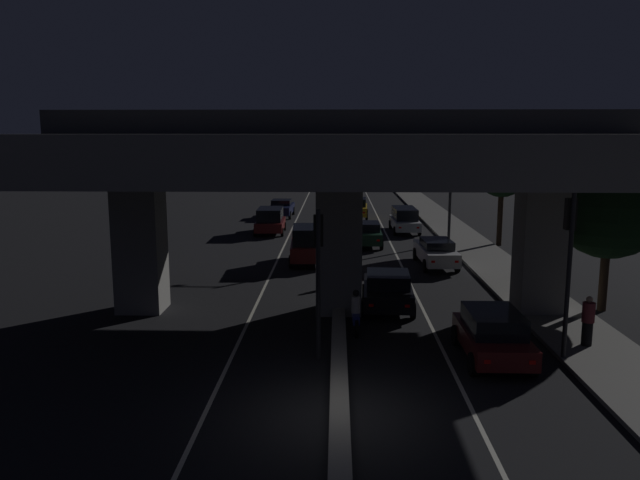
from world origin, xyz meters
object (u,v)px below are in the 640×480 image
car_dark_red_lead (493,334)px  car_black_second (388,290)px  car_dark_green_fourth (366,233)px  motorcycle_blue_filtering_near (356,314)px  traffic_light_right_of_median (569,247)px  car_dark_red_lead_oncoming (308,244)px  car_taxi_yellow_sixth (357,208)px  pedestrian_on_sidewalk (588,321)px  car_white_fifth (405,219)px  car_dark_blue_third_oncoming (281,208)px  street_lamp (445,170)px  car_dark_red_second_oncoming (270,220)px  motorcycle_red_filtering_mid (349,272)px  traffic_light_left_of_median (318,257)px  car_white_third (436,252)px

car_dark_red_lead → car_black_second: (-2.78, 5.65, -0.05)m
car_dark_green_fourth → motorcycle_blue_filtering_near: (-1.16, -17.14, -0.15)m
traffic_light_right_of_median → car_dark_red_lead_oncoming: (-8.51, 14.44, -2.50)m
car_taxi_yellow_sixth → pedestrian_on_sidewalk: pedestrian_on_sidewalk is taller
car_dark_green_fourth → car_white_fifth: bearing=-27.2°
car_dark_blue_third_oncoming → traffic_light_right_of_median: bearing=21.0°
traffic_light_right_of_median → street_lamp: (-0.20, 20.87, 1.11)m
car_dark_red_second_oncoming → car_dark_blue_third_oncoming: car_dark_red_second_oncoming is taller
car_dark_green_fourth → motorcycle_red_filtering_mid: size_ratio=2.49×
car_black_second → car_white_fifth: car_white_fifth is taller
car_taxi_yellow_sixth → car_dark_blue_third_oncoming: size_ratio=0.87×
car_dark_green_fourth → pedestrian_on_sidewalk: pedestrian_on_sidewalk is taller
car_black_second → car_dark_green_fourth: size_ratio=0.98×
car_dark_red_lead → car_black_second: size_ratio=0.95×
car_dark_red_lead → car_dark_blue_third_oncoming: car_dark_red_lead is taller
traffic_light_left_of_median → car_dark_red_lead: bearing=-0.2°
traffic_light_right_of_median → street_lamp: 20.90m
car_black_second → car_dark_blue_third_oncoming: (-6.71, 27.82, -0.02)m
car_dark_red_lead_oncoming → car_dark_blue_third_oncoming: 19.28m
street_lamp → car_dark_red_second_oncoming: bearing=162.0°
street_lamp → car_white_third: (-1.54, -6.99, -3.89)m
pedestrian_on_sidewalk → car_dark_blue_third_oncoming: bearing=111.5°
car_dark_red_second_oncoming → car_dark_blue_third_oncoming: bearing=178.8°
street_lamp → car_taxi_yellow_sixth: street_lamp is taller
traffic_light_left_of_median → motorcycle_blue_filtering_near: traffic_light_left_of_median is taller
car_dark_red_lead → car_dark_blue_third_oncoming: size_ratio=0.86×
traffic_light_left_of_median → motorcycle_blue_filtering_near: size_ratio=2.36×
car_white_fifth → motorcycle_red_filtering_mid: 16.38m
car_black_second → car_dark_green_fourth: 14.20m
car_black_second → car_taxi_yellow_sixth: size_ratio=1.03×
car_black_second → car_white_fifth: size_ratio=0.88×
car_black_second → car_dark_red_lead_oncoming: (-3.56, 8.81, 0.28)m
car_taxi_yellow_sixth → car_dark_red_second_oncoming: bearing=145.6°
street_lamp → car_dark_red_second_oncoming: 12.61m
car_white_third → pedestrian_on_sidewalk: pedestrian_on_sidewalk is taller
car_dark_red_second_oncoming → motorcycle_blue_filtering_near: car_dark_red_second_oncoming is taller
car_black_second → car_white_fifth: (2.79, 19.92, 0.14)m
traffic_light_right_of_median → motorcycle_blue_filtering_near: size_ratio=2.62×
car_taxi_yellow_sixth → street_lamp: bearing=-154.2°
car_black_second → car_dark_blue_third_oncoming: car_black_second is taller
street_lamp → car_black_second: (-4.74, -15.24, -3.89)m
car_dark_blue_third_oncoming → street_lamp: bearing=44.1°
street_lamp → car_dark_blue_third_oncoming: bearing=132.3°
car_dark_red_lead_oncoming → car_black_second: bearing=19.6°
car_dark_green_fourth → car_dark_blue_third_oncoming: 15.10m
motorcycle_red_filtering_mid → car_dark_red_lead: bearing=-152.9°
street_lamp → pedestrian_on_sidewalk: bearing=-86.1°
traffic_light_right_of_median → car_dark_red_lead: 3.49m
car_dark_red_lead → pedestrian_on_sidewalk: size_ratio=2.44×
traffic_light_right_of_median → car_white_fifth: 25.78m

